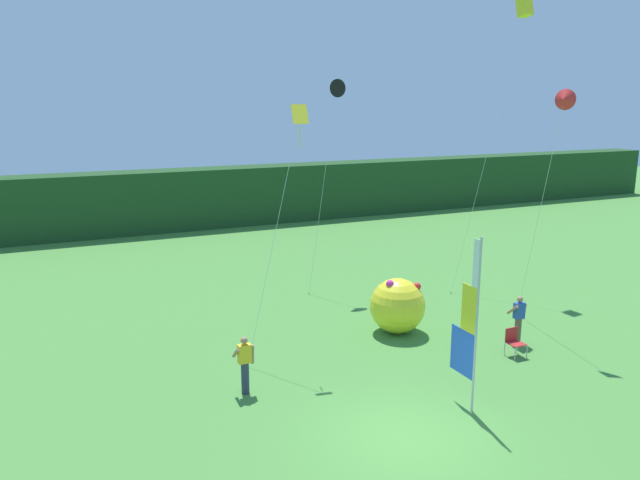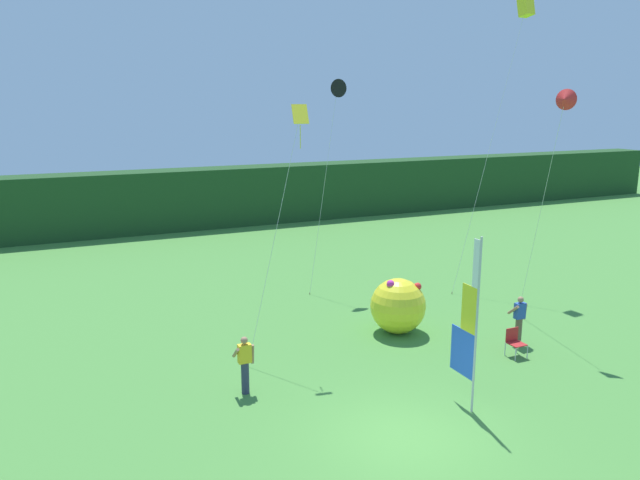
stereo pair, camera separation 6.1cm
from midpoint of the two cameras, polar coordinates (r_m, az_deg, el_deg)
The scene contains 11 objects.
ground_plane at distance 15.91m, azimuth 7.72°, elevation -17.46°, with size 120.00×120.00×0.00m, color #478438.
distant_treeline at distance 40.05m, azimuth -13.49°, elevation 3.59°, with size 80.00×2.40×3.73m, color #1E421E.
banner_flag at distance 16.65m, azimuth 13.40°, elevation -7.74°, with size 0.06×1.03×4.69m.
person_near_banner at distance 21.76m, azimuth 17.66°, elevation -6.89°, with size 0.55×0.48×1.66m.
person_mid_field at distance 17.56m, azimuth -7.01°, elevation -11.16°, with size 0.55×0.48×1.66m.
inflatable_balloon at distance 21.92m, azimuth 7.04°, elevation -5.99°, with size 1.94×1.94×1.98m.
folding_chair at distance 20.92m, azimuth 17.28°, elevation -8.76°, with size 0.51×0.51×0.89m.
kite_black_delta_0 at distance 26.55m, azimuth 1.41°, elevation 13.65°, with size 2.10×1.16×8.82m.
kite_red_delta_1 at distance 21.76m, azimuth 21.38°, elevation 11.79°, with size 0.86×2.38×8.33m.
kite_yellow_box_2 at distance 28.89m, azimuth 18.15°, elevation 19.49°, with size 4.00×1.24×12.15m.
kite_yellow_diamond_3 at distance 18.93m, azimuth -2.35°, elevation 9.51°, with size 2.29×0.78×7.85m.
Camera 1 is at (-7.55, -11.52, 7.96)m, focal length 34.91 mm.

